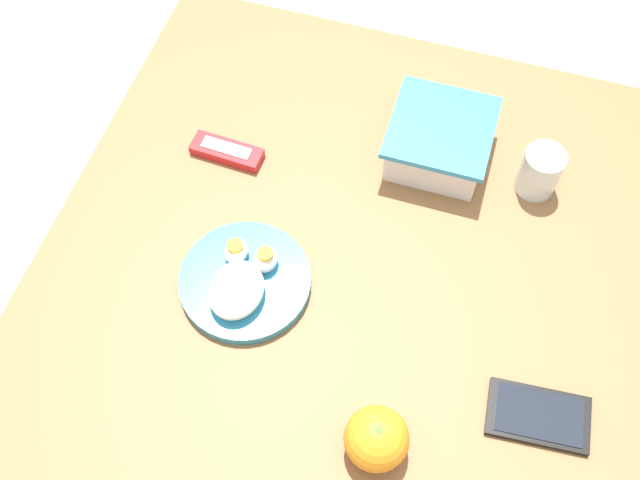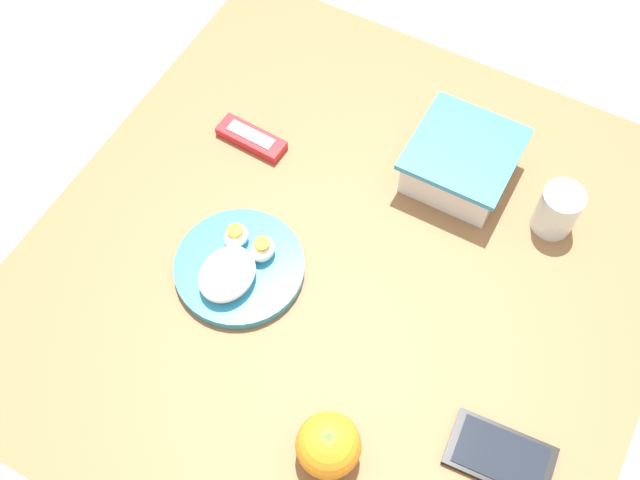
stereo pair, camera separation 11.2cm
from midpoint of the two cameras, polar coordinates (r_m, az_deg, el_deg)
The scene contains 8 objects.
ground_plane at distance 1.78m, azimuth 3.09°, elevation -12.70°, with size 10.00×10.00×0.00m, color #B2A899.
table at distance 1.20m, azimuth 4.47°, elevation -3.94°, with size 0.95×0.92×0.70m.
food_container at distance 1.22m, azimuth 13.30°, elevation 5.49°, with size 0.17×0.16×0.08m.
orange_fruit at distance 0.99m, azimuth 3.99°, elevation -15.66°, with size 0.09×0.09×0.09m.
rice_plate at distance 1.11m, azimuth -3.49°, elevation -2.31°, with size 0.20×0.20×0.06m.
candy_bar at distance 1.25m, azimuth -2.70°, elevation 7.55°, with size 0.05×0.12×0.02m.
cell_phone at distance 1.06m, azimuth 16.64°, elevation -15.79°, with size 0.09×0.14×0.01m.
drinking_glass at distance 1.20m, azimuth 20.22°, elevation 1.93°, with size 0.06×0.06×0.08m.
Camera 2 is at (0.48, 0.22, 1.70)m, focal length 42.00 mm.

